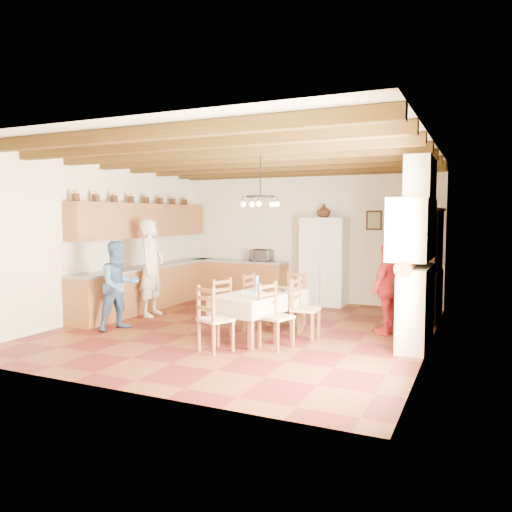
{
  "coord_description": "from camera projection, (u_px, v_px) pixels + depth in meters",
  "views": [
    {
      "loc": [
        3.68,
        -7.56,
        1.95
      ],
      "look_at": [
        0.1,
        0.3,
        1.25
      ],
      "focal_mm": 35.0,
      "sensor_mm": 36.0,
      "label": 1
    }
  ],
  "objects": [
    {
      "name": "person_woman_blue",
      "position": [
        119.0,
        285.0,
        8.51
      ],
      "size": [
        0.81,
        0.9,
        1.52
      ],
      "primitive_type": "imported",
      "rotation": [
        0.0,
        0.0,
        1.19
      ],
      "color": "#41689B",
      "rests_on": "floor"
    },
    {
      "name": "fireplace",
      "position": [
        412.0,
        252.0,
        7.48
      ],
      "size": [
        0.56,
        1.6,
        2.8
      ],
      "primitive_type": null,
      "color": "beige",
      "rests_on": "ground"
    },
    {
      "name": "fridge_vase",
      "position": [
        324.0,
        211.0,
        10.9
      ],
      "size": [
        0.37,
        0.37,
        0.3
      ],
      "primitive_type": "imported",
      "rotation": [
        0.0,
        0.0,
        -0.31
      ],
      "color": "#381C10",
      "rests_on": "refrigerator"
    },
    {
      "name": "chandelier",
      "position": [
        260.0,
        197.0,
        7.86
      ],
      "size": [
        0.47,
        0.47,
        0.03
      ],
      "primitive_type": "torus",
      "color": "black",
      "rests_on": "ground"
    },
    {
      "name": "microwave",
      "position": [
        261.0,
        255.0,
        11.53
      ],
      "size": [
        0.51,
        0.36,
        0.27
      ],
      "primitive_type": "imported",
      "rotation": [
        0.0,
        0.0,
        -0.09
      ],
      "color": "silver",
      "rests_on": "countertop_back"
    },
    {
      "name": "hutch",
      "position": [
        426.0,
        265.0,
        9.22
      ],
      "size": [
        0.55,
        1.18,
        2.09
      ],
      "primitive_type": null,
      "rotation": [
        0.0,
        0.0,
        -0.06
      ],
      "color": "#381C10",
      "rests_on": "floor"
    },
    {
      "name": "refrigerator",
      "position": [
        326.0,
        261.0,
        10.97
      ],
      "size": [
        0.97,
        0.81,
        1.91
      ],
      "primitive_type": "cube",
      "rotation": [
        0.0,
        0.0,
        -0.03
      ],
      "color": "white",
      "rests_on": "floor"
    },
    {
      "name": "chair_end_near",
      "position": [
        216.0,
        318.0,
        7.16
      ],
      "size": [
        0.55,
        0.54,
        0.96
      ],
      "primitive_type": null,
      "rotation": [
        0.0,
        0.0,
        2.71
      ],
      "color": "brown",
      "rests_on": "floor"
    },
    {
      "name": "backsplash_left",
      "position": [
        139.0,
        251.0,
        10.62
      ],
      "size": [
        0.03,
        4.3,
        0.6
      ],
      "primitive_type": "cube",
      "color": "beige",
      "rests_on": "ground"
    },
    {
      "name": "wall_right",
      "position": [
        431.0,
        247.0,
        7.17
      ],
      "size": [
        0.02,
        6.5,
        3.0
      ],
      "primitive_type": "cube",
      "color": "#ECE5C5",
      "rests_on": "ground"
    },
    {
      "name": "wall_back",
      "position": [
        306.0,
        235.0,
        11.37
      ],
      "size": [
        6.0,
        0.02,
        3.0
      ],
      "primitive_type": "cube",
      "color": "#ECE5C5",
      "rests_on": "ground"
    },
    {
      "name": "lower_cabinets_left",
      "position": [
        151.0,
        287.0,
        10.57
      ],
      "size": [
        0.6,
        4.3,
        0.86
      ],
      "primitive_type": "cube",
      "color": "brown",
      "rests_on": "ground"
    },
    {
      "name": "countertop_left",
      "position": [
        150.0,
        266.0,
        10.53
      ],
      "size": [
        0.62,
        4.3,
        0.04
      ],
      "primitive_type": "cube",
      "color": "gray",
      "rests_on": "lower_cabinets_left"
    },
    {
      "name": "wall_picture",
      "position": [
        374.0,
        220.0,
        10.68
      ],
      "size": [
        0.34,
        0.03,
        0.42
      ],
      "primitive_type": "cube",
      "color": "black",
      "rests_on": "ground"
    },
    {
      "name": "dining_table",
      "position": [
        260.0,
        298.0,
        7.99
      ],
      "size": [
        1.13,
        1.77,
        0.72
      ],
      "rotation": [
        0.0,
        0.0,
        -0.19
      ],
      "color": "beige",
      "rests_on": "floor"
    },
    {
      "name": "wall_front",
      "position": [
        113.0,
        257.0,
        5.46
      ],
      "size": [
        6.0,
        0.02,
        3.0
      ],
      "primitive_type": "cube",
      "color": "#ECE5C5",
      "rests_on": "ground"
    },
    {
      "name": "person_man",
      "position": [
        152.0,
        268.0,
        9.67
      ],
      "size": [
        0.57,
        0.76,
        1.89
      ],
      "primitive_type": "imported",
      "rotation": [
        0.0,
        0.0,
        1.76
      ],
      "color": "silver",
      "rests_on": "floor"
    },
    {
      "name": "floor",
      "position": [
        243.0,
        330.0,
        8.54
      ],
      "size": [
        6.0,
        6.5,
        0.02
      ],
      "primitive_type": "cube",
      "color": "#531A16",
      "rests_on": "ground"
    },
    {
      "name": "ceiling",
      "position": [
        243.0,
        152.0,
        8.29
      ],
      "size": [
        6.0,
        6.5,
        0.02
      ],
      "primitive_type": "cube",
      "color": "white",
      "rests_on": "ground"
    },
    {
      "name": "chair_left_far",
      "position": [
        240.0,
        300.0,
        8.67
      ],
      "size": [
        0.42,
        0.44,
        0.96
      ],
      "primitive_type": null,
      "rotation": [
        0.0,
        0.0,
        -1.62
      ],
      "color": "brown",
      "rests_on": "floor"
    },
    {
      "name": "wall_left",
      "position": [
        104.0,
        239.0,
        9.66
      ],
      "size": [
        0.02,
        6.5,
        3.0
      ],
      "primitive_type": "cube",
      "color": "#ECE5C5",
      "rests_on": "ground"
    },
    {
      "name": "chair_right_far",
      "position": [
        306.0,
        308.0,
        7.94
      ],
      "size": [
        0.41,
        0.43,
        0.96
      ],
      "primitive_type": null,
      "rotation": [
        0.0,
        0.0,
        1.59
      ],
      "color": "brown",
      "rests_on": "floor"
    },
    {
      "name": "lower_cabinets_back",
      "position": [
        239.0,
        280.0,
        11.82
      ],
      "size": [
        2.3,
        0.6,
        0.86
      ],
      "primitive_type": "cube",
      "color": "brown",
      "rests_on": "ground"
    },
    {
      "name": "ceiling_beams",
      "position": [
        243.0,
        158.0,
        8.3
      ],
      "size": [
        6.0,
        6.3,
        0.16
      ],
      "primitive_type": null,
      "color": "#36230B",
      "rests_on": "ground"
    },
    {
      "name": "countertop_back",
      "position": [
        239.0,
        261.0,
        11.78
      ],
      "size": [
        2.34,
        0.62,
        0.04
      ],
      "primitive_type": "cube",
      "color": "gray",
      "rests_on": "lower_cabinets_back"
    },
    {
      "name": "upper_cabinets",
      "position": [
        145.0,
        220.0,
        10.51
      ],
      "size": [
        0.35,
        4.2,
        0.7
      ],
      "primitive_type": "cube",
      "color": "brown",
      "rests_on": "ground"
    },
    {
      "name": "chair_right_near",
      "position": [
        276.0,
        316.0,
        7.33
      ],
      "size": [
        0.51,
        0.52,
        0.96
      ],
      "primitive_type": null,
      "rotation": [
        0.0,
        0.0,
        1.27
      ],
      "color": "brown",
      "rests_on": "floor"
    },
    {
      "name": "chair_left_near",
      "position": [
        215.0,
        307.0,
        8.03
      ],
      "size": [
        0.51,
        0.53,
        0.96
      ],
      "primitive_type": null,
      "rotation": [
        0.0,
        0.0,
        -1.9
      ],
      "color": "brown",
      "rests_on": "floor"
    },
    {
      "name": "person_woman_red",
      "position": [
        388.0,
        288.0,
        8.15
      ],
      "size": [
        0.65,
        0.97,
        1.53
      ],
      "primitive_type": "imported",
      "rotation": [
        0.0,
        0.0,
        -1.9
      ],
      "color": "red",
      "rests_on": "floor"
    },
    {
      "name": "backsplash_back",
      "position": [
        244.0,
        247.0,
        12.01
      ],
      "size": [
        2.3,
        0.03,
        0.6
      ],
      "primitive_type": "cube",
      "color": "beige",
      "rests_on": "ground"
    },
    {
      "name": "chair_end_far",
      "position": [
        290.0,
        299.0,
        8.81
      ],
      "size": [
        0.52,
        0.51,
        0.96
      ],
      "primitive_type": null,
      "rotation": [
        0.0,
        0.0,
        -0.31
      ],
      "color": "brown",
      "rests_on": "floor"
    }
  ]
}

